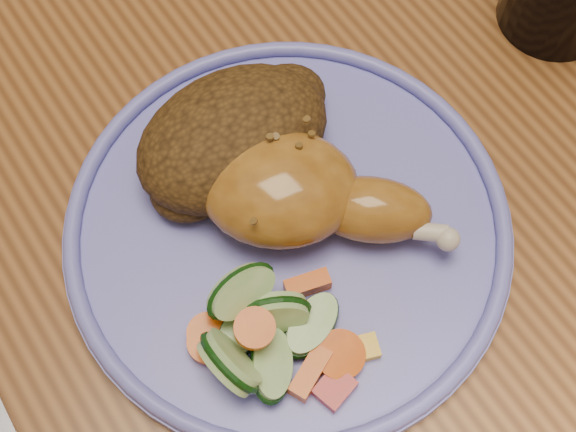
{
  "coord_description": "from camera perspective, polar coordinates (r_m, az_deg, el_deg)",
  "views": [
    {
      "loc": [
        -0.19,
        -0.26,
        1.2
      ],
      "look_at": [
        -0.08,
        -0.09,
        0.78
      ],
      "focal_mm": 50.0,
      "sensor_mm": 36.0,
      "label": 1
    }
  ],
  "objects": [
    {
      "name": "dining_table",
      "position": [
        0.62,
        1.52,
        5.8
      ],
      "size": [
        0.9,
        1.4,
        0.75
      ],
      "color": "brown",
      "rests_on": "ground"
    },
    {
      "name": "rice_pilaf",
      "position": [
        0.49,
        -3.73,
        5.66
      ],
      "size": [
        0.13,
        0.09,
        0.05
      ],
      "color": "#4C3113",
      "rests_on": "plate"
    },
    {
      "name": "ground",
      "position": [
        1.24,
        0.77,
        -10.21
      ],
      "size": [
        4.0,
        4.0,
        0.0
      ],
      "primitive_type": "plane",
      "color": "brown",
      "rests_on": "ground"
    },
    {
      "name": "plate",
      "position": [
        0.49,
        0.0,
        -1.05
      ],
      "size": [
        0.27,
        0.27,
        0.01
      ],
      "primitive_type": "cylinder",
      "color": "#6E6ED5",
      "rests_on": "dining_table"
    },
    {
      "name": "chicken_leg",
      "position": [
        0.46,
        1.0,
        1.61
      ],
      "size": [
        0.14,
        0.14,
        0.05
      ],
      "color": "#AE6F24",
      "rests_on": "plate"
    },
    {
      "name": "plate_rim",
      "position": [
        0.48,
        0.0,
        -0.51
      ],
      "size": [
        0.27,
        0.27,
        0.01
      ],
      "primitive_type": "torus",
      "color": "#6E6ED5",
      "rests_on": "plate"
    },
    {
      "name": "vegetable_pile",
      "position": [
        0.44,
        -1.62,
        -8.38
      ],
      "size": [
        0.1,
        0.1,
        0.05
      ],
      "color": "#A50A05",
      "rests_on": "plate"
    }
  ]
}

